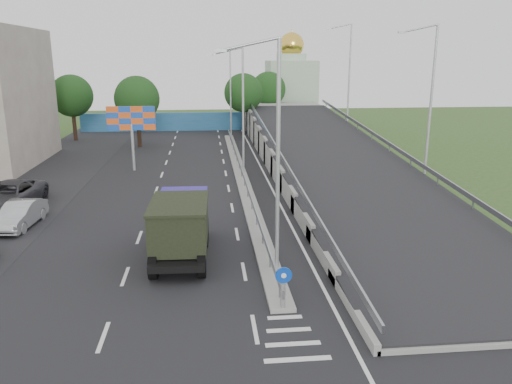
{
  "coord_description": "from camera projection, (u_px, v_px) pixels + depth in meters",
  "views": [
    {
      "loc": [
        -2.75,
        -14.88,
        9.42
      ],
      "look_at": [
        -0.07,
        11.74,
        2.2
      ],
      "focal_mm": 35.0,
      "sensor_mm": 36.0,
      "label": 1
    }
  ],
  "objects": [
    {
      "name": "overpass_ramp",
      "position": [
        334.0,
        156.0,
        40.34
      ],
      "size": [
        10.0,
        50.0,
        3.5
      ],
      "color": "gray",
      "rests_on": "ground"
    },
    {
      "name": "blue_wall",
      "position": [
        196.0,
        122.0,
        66.27
      ],
      "size": [
        30.0,
        0.5,
        2.4
      ],
      "primitive_type": "cube",
      "color": "#225F7C",
      "rests_on": "ground"
    },
    {
      "name": "lamp_post_mid",
      "position": [
        241.0,
        104.0,
        40.49
      ],
      "size": [
        2.74,
        0.18,
        10.08
      ],
      "color": "#B2B5B7",
      "rests_on": "median"
    },
    {
      "name": "sign_bollard",
      "position": [
        283.0,
        287.0,
        18.84
      ],
      "size": [
        0.64,
        0.23,
        1.67
      ],
      "color": "black",
      "rests_on": "median"
    },
    {
      "name": "church",
      "position": [
        291.0,
        86.0,
        74.23
      ],
      "size": [
        7.0,
        7.0,
        13.8
      ],
      "color": "#B2CCAD",
      "rests_on": "ground"
    },
    {
      "name": "tree_ramp_far",
      "position": [
        268.0,
        89.0,
        69.08
      ],
      "size": [
        4.8,
        4.8,
        7.6
      ],
      "color": "black",
      "rests_on": "ground"
    },
    {
      "name": "ground",
      "position": [
        292.0,
        343.0,
        17.02
      ],
      "size": [
        160.0,
        160.0,
        0.0
      ],
      "primitive_type": "plane",
      "color": "#2D4C1E",
      "rests_on": "ground"
    },
    {
      "name": "parked_car_c",
      "position": [
        9.0,
        196.0,
        31.96
      ],
      "size": [
        3.57,
        6.5,
        1.72
      ],
      "primitive_type": "imported",
      "rotation": [
        0.0,
        0.0,
        -0.12
      ],
      "color": "#353439",
      "rests_on": "ground"
    },
    {
      "name": "lamp_post_far",
      "position": [
        229.0,
        89.0,
        59.7
      ],
      "size": [
        2.74,
        0.18,
        10.08
      ],
      "color": "#B2B5B7",
      "rests_on": "median"
    },
    {
      "name": "dump_truck",
      "position": [
        181.0,
        223.0,
        24.18
      ],
      "size": [
        2.77,
        6.81,
        2.97
      ],
      "rotation": [
        0.0,
        0.0,
        -0.03
      ],
      "color": "black",
      "rests_on": "ground"
    },
    {
      "name": "median_guardrail",
      "position": [
        242.0,
        170.0,
        39.88
      ],
      "size": [
        0.09,
        44.0,
        0.71
      ],
      "color": "gray",
      "rests_on": "median"
    },
    {
      "name": "parking_strip",
      "position": [
        17.0,
        198.0,
        34.68
      ],
      "size": [
        8.0,
        90.0,
        0.05
      ],
      "primitive_type": "cube",
      "color": "black",
      "rests_on": "ground"
    },
    {
      "name": "parked_car_b",
      "position": [
        20.0,
        215.0,
        28.56
      ],
      "size": [
        1.95,
        4.57,
        1.47
      ],
      "primitive_type": "imported",
      "rotation": [
        0.0,
        0.0,
        -0.09
      ],
      "color": "#A0A2A6",
      "rests_on": "ground"
    },
    {
      "name": "road_surface",
      "position": [
        204.0,
        193.0,
        35.94
      ],
      "size": [
        26.0,
        90.0,
        0.04
      ],
      "primitive_type": "cube",
      "color": "black",
      "rests_on": "ground"
    },
    {
      "name": "billboard",
      "position": [
        131.0,
        122.0,
        41.95
      ],
      "size": [
        4.0,
        0.24,
        5.5
      ],
      "color": "#B2B5B7",
      "rests_on": "ground"
    },
    {
      "name": "tree_left_mid",
      "position": [
        137.0,
        99.0,
        53.13
      ],
      "size": [
        4.8,
        4.8,
        7.6
      ],
      "color": "black",
      "rests_on": "ground"
    },
    {
      "name": "tree_left_far",
      "position": [
        72.0,
        96.0,
        57.16
      ],
      "size": [
        4.8,
        4.8,
        7.6
      ],
      "color": "black",
      "rests_on": "ground"
    },
    {
      "name": "tree_median_far",
      "position": [
        243.0,
        93.0,
        61.97
      ],
      "size": [
        4.8,
        4.8,
        7.6
      ],
      "color": "black",
      "rests_on": "ground"
    },
    {
      "name": "lamp_post_near",
      "position": [
        274.0,
        145.0,
        21.28
      ],
      "size": [
        2.74,
        0.18,
        10.08
      ],
      "color": "#B2B5B7",
      "rests_on": "median"
    },
    {
      "name": "median",
      "position": [
        242.0,
        178.0,
        40.05
      ],
      "size": [
        1.0,
        44.0,
        0.2
      ],
      "primitive_type": "cube",
      "color": "gray",
      "rests_on": "ground"
    }
  ]
}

